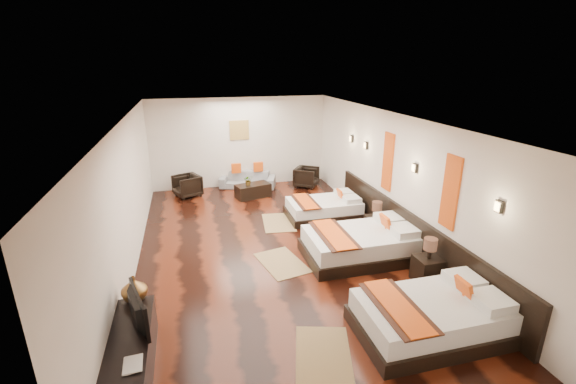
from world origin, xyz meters
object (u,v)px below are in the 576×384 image
object	(u,v)px
bed_far	(324,208)
nightstand_b	(376,224)
bed_near	(432,316)
bed_mid	(362,244)
figurine	(134,288)
table_plant	(248,180)
nightstand_a	(428,267)
tv	(132,311)
book	(123,367)
armchair_right	(306,177)
armchair_left	(187,186)
coffee_table	(253,191)
sofa	(248,180)
tv_console	(132,355)

from	to	relation	value
bed_far	nightstand_b	distance (m)	1.57
bed_near	bed_mid	world-z (taller)	bed_mid
figurine	table_plant	distance (m)	6.05
nightstand_a	bed_near	bearing A→B (deg)	-120.92
nightstand_a	tv	bearing A→B (deg)	-171.13
book	nightstand_a	bearing A→B (deg)	16.75
nightstand_a	figurine	xyz separation A→B (m)	(-4.95, -0.13, 0.44)
armchair_right	armchair_left	bearing A→B (deg)	124.07
bed_near	figurine	distance (m)	4.37
tv	table_plant	xyz separation A→B (m)	(2.49, 6.13, -0.25)
tv	book	xyz separation A→B (m)	(-0.05, -0.72, -0.23)
coffee_table	bed_near	bearing A→B (deg)	-77.07
tv	table_plant	bearing A→B (deg)	-39.70
nightstand_b	table_plant	size ratio (longest dim) A/B	2.82
nightstand_b	armchair_right	xyz separation A→B (m)	(-0.44, 3.93, 0.03)
nightstand_a	figurine	world-z (taller)	figurine
figurine	coffee_table	size ratio (longest dim) A/B	0.38
bed_mid	book	distance (m)	4.98
bed_near	sofa	world-z (taller)	bed_near
sofa	table_plant	size ratio (longest dim) A/B	5.83
coffee_table	table_plant	bearing A→B (deg)	-160.60
tv	armchair_left	world-z (taller)	tv
bed_far	figurine	world-z (taller)	figurine
nightstand_b	armchair_right	bearing A→B (deg)	96.46
table_plant	sofa	bearing A→B (deg)	82.57
bed_mid	coffee_table	xyz separation A→B (m)	(-1.53, 4.23, -0.10)
figurine	table_plant	size ratio (longest dim) A/B	1.29
nightstand_b	sofa	world-z (taller)	nightstand_b
armchair_right	coffee_table	size ratio (longest dim) A/B	0.70
sofa	armchair_right	xyz separation A→B (m)	(1.83, -0.41, 0.07)
bed_near	table_plant	world-z (taller)	bed_near
bed_mid	tv	xyz separation A→B (m)	(-4.15, -1.95, 0.50)
bed_mid	figurine	xyz separation A→B (m)	(-4.20, -1.31, 0.44)
armchair_left	armchair_right	distance (m)	3.71
tv	armchair_right	distance (m)	8.08
bed_near	coffee_table	distance (m)	6.83
bed_far	tv_console	size ratio (longest dim) A/B	1.04
bed_near	armchair_right	world-z (taller)	bed_near
tv_console	figurine	bearing A→B (deg)	90.00
figurine	coffee_table	xyz separation A→B (m)	(2.67, 5.54, -0.54)
bed_mid	figurine	distance (m)	4.42
bed_near	armchair_left	xyz separation A→B (m)	(-3.41, 7.22, 0.04)
bed_far	armchair_right	xyz separation A→B (m)	(0.31, 2.56, 0.07)
armchair_left	table_plant	world-z (taller)	table_plant
figurine	coffee_table	bearing A→B (deg)	64.29
nightstand_a	table_plant	size ratio (longest dim) A/B	2.93
sofa	tv_console	bearing A→B (deg)	-91.31
bed_near	coffee_table	xyz separation A→B (m)	(-1.53, 6.66, -0.08)
figurine	armchair_left	xyz separation A→B (m)	(0.79, 6.11, -0.42)
bed_mid	table_plant	size ratio (longest dim) A/B	7.68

